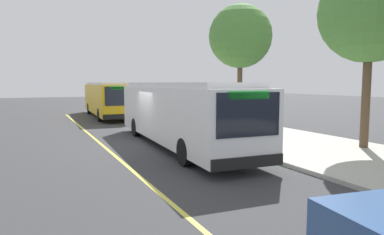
{
  "coord_description": "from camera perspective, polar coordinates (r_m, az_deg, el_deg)",
  "views": [
    {
      "loc": [
        16.06,
        -5.25,
        2.94
      ],
      "look_at": [
        2.88,
        0.9,
        1.49
      ],
      "focal_mm": 32.75,
      "sensor_mm": 36.0,
      "label": 1
    }
  ],
  "objects": [
    {
      "name": "street_tree_downstreet",
      "position": [
        17.0,
        27.01,
        15.0
      ],
      "size": [
        4.23,
        4.23,
        7.86
      ],
      "color": "brown",
      "rests_on": "sidewalk_curb"
    },
    {
      "name": "ground_plane",
      "position": [
        17.14,
        -6.82,
        -4.22
      ],
      "size": [
        120.0,
        120.0,
        0.0
      ],
      "primitive_type": "plane",
      "color": "#38383A"
    },
    {
      "name": "bus_shelter",
      "position": [
        19.69,
        8.24,
        2.66
      ],
      "size": [
        2.9,
        1.6,
        2.48
      ],
      "color": "#333338",
      "rests_on": "sidewalk_curb"
    },
    {
      "name": "sidewalk_curb",
      "position": [
        19.81,
        9.92,
        -2.71
      ],
      "size": [
        44.0,
        6.4,
        0.15
      ],
      "primitive_type": "cube",
      "color": "#B7B2A8",
      "rests_on": "ground_plane"
    },
    {
      "name": "pedestrian_commuter",
      "position": [
        20.47,
        3.18,
        0.57
      ],
      "size": [
        0.24,
        0.4,
        1.69
      ],
      "color": "#282D47",
      "rests_on": "sidewalk_curb"
    },
    {
      "name": "transit_bus_second",
      "position": [
        31.17,
        -13.62,
        3.1
      ],
      "size": [
        11.94,
        3.08,
        2.95
      ],
      "color": "gold",
      "rests_on": "ground_plane"
    },
    {
      "name": "route_sign_post",
      "position": [
        15.85,
        9.24,
        2.06
      ],
      "size": [
        0.44,
        0.08,
        2.8
      ],
      "color": "#333338",
      "rests_on": "sidewalk_curb"
    },
    {
      "name": "transit_bus_main",
      "position": [
        16.18,
        -2.18,
        1.0
      ],
      "size": [
        12.44,
        3.14,
        2.95
      ],
      "color": "white",
      "rests_on": "ground_plane"
    },
    {
      "name": "lane_stripe_center",
      "position": [
        16.6,
        -14.08,
        -4.66
      ],
      "size": [
        36.0,
        0.14,
        0.01
      ],
      "primitive_type": "cube",
      "color": "#E0D64C",
      "rests_on": "ground_plane"
    },
    {
      "name": "street_tree_upstreet",
      "position": [
        25.56,
        7.88,
        12.93
      ],
      "size": [
        4.46,
        4.46,
        8.29
      ],
      "color": "brown",
      "rests_on": "sidewalk_curb"
    },
    {
      "name": "waiting_bench",
      "position": [
        19.55,
        8.34,
        -1.14
      ],
      "size": [
        1.6,
        0.48,
        0.95
      ],
      "color": "brown",
      "rests_on": "sidewalk_curb"
    }
  ]
}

